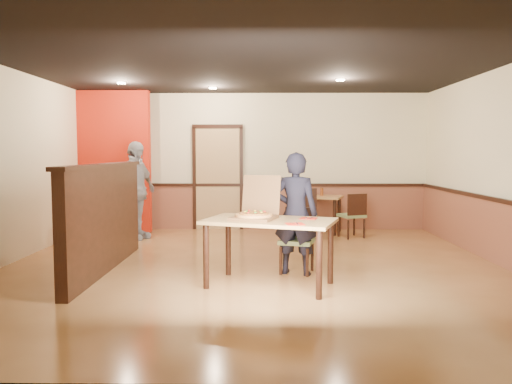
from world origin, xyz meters
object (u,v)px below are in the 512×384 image
at_px(main_table, 270,229).
at_px(diner_chair, 298,237).
at_px(side_table, 324,205).
at_px(side_chair_right, 353,214).
at_px(condiment, 322,192).
at_px(diner, 296,214).
at_px(side_chair_left, 304,211).
at_px(passerby, 135,190).
at_px(pizza_box, 255,213).

bearing_deg(main_table, diner_chair, 79.59).
distance_m(diner_chair, side_table, 3.33).
xyz_separation_m(side_chair_right, side_table, (-0.47, 0.61, 0.10)).
bearing_deg(side_chair_right, condiment, -75.96).
xyz_separation_m(main_table, diner, (0.35, 0.58, 0.11)).
bearing_deg(side_chair_right, diner, 43.78).
bearing_deg(diner_chair, side_table, 93.29).
relative_size(side_chair_left, passerby, 0.52).
bearing_deg(passerby, pizza_box, -119.88).
height_order(side_chair_right, diner, diner).
relative_size(side_chair_left, side_chair_right, 1.13).
xyz_separation_m(side_table, diner, (-0.79, -3.38, 0.24)).
height_order(side_chair_left, passerby, passerby).
height_order(side_chair_left, condiment, side_chair_left).
height_order(main_table, diner_chair, diner_chair).
xyz_separation_m(side_chair_left, pizza_box, (-0.85, -3.29, 0.35)).
bearing_deg(pizza_box, condiment, 90.24).
xyz_separation_m(pizza_box, condiment, (1.27, 4.00, -0.06)).
height_order(main_table, condiment, condiment).
distance_m(main_table, side_chair_left, 3.42).
bearing_deg(passerby, main_table, -118.38).
bearing_deg(side_chair_left, diner_chair, 83.36).
bearing_deg(main_table, passerby, 145.01).
height_order(side_chair_right, passerby, passerby).
distance_m(side_chair_right, pizza_box, 3.77).
height_order(passerby, pizza_box, passerby).
distance_m(side_table, condiment, 0.27).
bearing_deg(pizza_box, main_table, -0.86).
height_order(side_chair_left, diner, diner).
xyz_separation_m(side_chair_right, pizza_box, (-1.78, -3.30, 0.41)).
bearing_deg(side_table, diner_chair, -102.92).
bearing_deg(pizza_box, side_table, 89.44).
relative_size(main_table, side_table, 1.96).
height_order(side_chair_left, side_table, side_chair_left).
bearing_deg(side_chair_left, pizza_box, 75.22).
bearing_deg(side_table, main_table, -105.94).
height_order(diner_chair, side_table, diner_chair).
height_order(side_table, pizza_box, pizza_box).
relative_size(side_chair_right, passerby, 0.47).
distance_m(diner, pizza_box, 0.74).
xyz_separation_m(side_chair_left, side_table, (0.45, 0.62, 0.04)).
relative_size(diner_chair, condiment, 5.64).
xyz_separation_m(diner_chair, side_table, (0.74, 3.25, 0.09)).
distance_m(diner, condiment, 3.56).
bearing_deg(condiment, side_table, -70.68).
relative_size(diner_chair, side_chair_right, 1.02).
distance_m(main_table, passerby, 4.00).
bearing_deg(side_table, pizza_box, -108.44).
relative_size(main_table, side_chair_right, 2.02).
height_order(side_chair_left, pizza_box, pizza_box).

